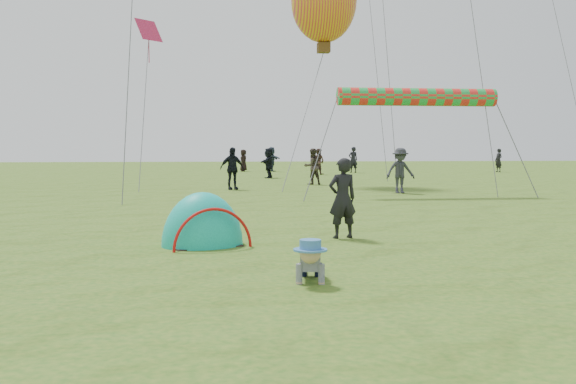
{
  "coord_description": "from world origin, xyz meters",
  "views": [
    {
      "loc": [
        -2.24,
        -8.58,
        1.75
      ],
      "look_at": [
        -0.99,
        2.07,
        1.0
      ],
      "focal_mm": 40.0,
      "sensor_mm": 36.0,
      "label": 1
    }
  ],
  "objects": [
    {
      "name": "standing_adult",
      "position": [
        0.23,
        3.47,
        0.77
      ],
      "size": [
        0.63,
        0.48,
        1.55
      ],
      "primitive_type": "imported",
      "rotation": [
        0.0,
        0.0,
        3.36
      ],
      "color": "black",
      "rests_on": "ground"
    },
    {
      "name": "balloon_kite",
      "position": [
        2.95,
        21.34,
        8.3
      ],
      "size": [
        3.05,
        3.05,
        4.28
      ],
      "primitive_type": null,
      "color": "#E2A705"
    },
    {
      "name": "crowd_person_0",
      "position": [
        7.37,
        34.77,
        0.89
      ],
      "size": [
        0.71,
        0.53,
        1.78
      ],
      "primitive_type": "imported",
      "rotation": [
        0.0,
        0.0,
        3.31
      ],
      "color": "black",
      "rests_on": "ground"
    },
    {
      "name": "crowd_person_3",
      "position": [
        4.86,
        15.17,
        0.86
      ],
      "size": [
        1.16,
        0.72,
        1.73
      ],
      "primitive_type": "imported",
      "rotation": [
        0.0,
        0.0,
        0.07
      ],
      "color": "#2E2F37",
      "rests_on": "ground"
    },
    {
      "name": "crowd_person_11",
      "position": [
        2.01,
        37.71,
        0.89
      ],
      "size": [
        1.12,
        1.73,
        1.79
      ],
      "primitive_type": "imported",
      "rotation": [
        0.0,
        0.0,
        1.96
      ],
      "color": "#2A3545",
      "rests_on": "ground"
    },
    {
      "name": "crowd_person_7",
      "position": [
        4.49,
        31.95,
        0.83
      ],
      "size": [
        1.02,
        1.01,
        1.67
      ],
      "primitive_type": "imported",
      "rotation": [
        0.0,
        0.0,
        2.39
      ],
      "color": "#432E28",
      "rests_on": "ground"
    },
    {
      "name": "ground",
      "position": [
        0.0,
        0.0,
        0.0
      ],
      "size": [
        140.0,
        140.0,
        0.0
      ],
      "primitive_type": "plane",
      "color": "#295A19"
    },
    {
      "name": "crowd_person_5",
      "position": [
        0.91,
        27.74,
        0.86
      ],
      "size": [
        1.05,
        1.66,
        1.71
      ],
      "primitive_type": "imported",
      "rotation": [
        0.0,
        0.0,
        4.34
      ],
      "color": "black",
      "rests_on": "ground"
    },
    {
      "name": "crowd_person_4",
      "position": [
        -0.02,
        37.95,
        0.79
      ],
      "size": [
        0.54,
        0.8,
        1.59
      ],
      "primitive_type": "imported",
      "rotation": [
        0.0,
        0.0,
        4.67
      ],
      "color": "black",
      "rests_on": "ground"
    },
    {
      "name": "crawling_toddler",
      "position": [
        -0.99,
        -0.43,
        0.3
      ],
      "size": [
        0.67,
        0.86,
        0.6
      ],
      "primitive_type": null,
      "rotation": [
        0.0,
        0.0,
        -0.16
      ],
      "color": "black",
      "rests_on": "ground"
    },
    {
      "name": "crowd_person_2",
      "position": [
        -1.45,
        17.93,
        0.88
      ],
      "size": [
        1.11,
        0.73,
        1.75
      ],
      "primitive_type": "imported",
      "rotation": [
        0.0,
        0.0,
        0.32
      ],
      "color": "black",
      "rests_on": "ground"
    },
    {
      "name": "crowd_person_6",
      "position": [
        17.83,
        34.65,
        0.83
      ],
      "size": [
        0.55,
        0.69,
        1.66
      ],
      "primitive_type": "imported",
      "rotation": [
        0.0,
        0.0,
        5.01
      ],
      "color": "black",
      "rests_on": "ground"
    },
    {
      "name": "diamond_kite_6",
      "position": [
        -5.12,
        21.83,
        7.12
      ],
      "size": [
        1.26,
        1.26,
        1.03
      ],
      "primitive_type": "plane",
      "rotation": [
        1.05,
        0.0,
        0.79
      ],
      "color": "#C5214E"
    },
    {
      "name": "popup_tent",
      "position": [
        -2.43,
        2.89,
        0.0
      ],
      "size": [
        1.81,
        1.65,
        1.91
      ],
      "primitive_type": "ellipsoid",
      "rotation": [
        0.0,
        0.0,
        0.36
      ],
      "color": "#0D9C8D",
      "rests_on": "ground"
    },
    {
      "name": "crowd_person_1",
      "position": [
        2.39,
        21.1,
        0.85
      ],
      "size": [
        0.98,
        0.86,
        1.69
      ],
      "primitive_type": "imported",
      "rotation": [
        0.0,
        0.0,
        3.46
      ],
      "color": "#3B312B",
      "rests_on": "ground"
    },
    {
      "name": "rainbow_tube_kite",
      "position": [
        5.05,
        13.85,
        3.55
      ],
      "size": [
        5.78,
        0.64,
        0.64
      ],
      "primitive_type": "cylinder",
      "rotation": [
        0.0,
        1.57,
        0.0
      ],
      "color": "red"
    }
  ]
}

